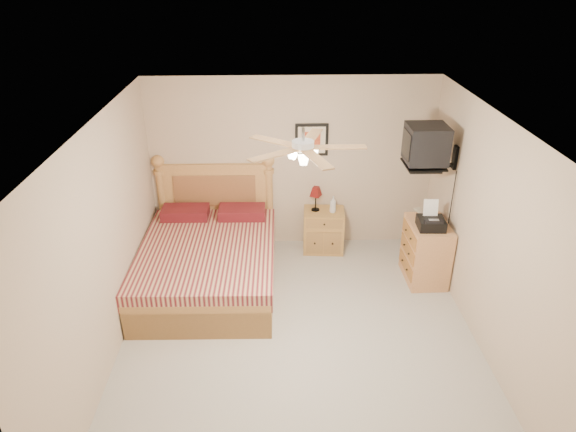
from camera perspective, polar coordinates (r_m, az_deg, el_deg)
name	(u,v)px	position (r m, az deg, el deg)	size (l,w,h in m)	color
floor	(299,339)	(6.00, 1.25, -13.49)	(4.50, 4.50, 0.00)	#A39D93
ceiling	(302,126)	(4.78, 1.56, 10.00)	(4.00, 4.50, 0.04)	white
wall_back	(292,164)	(7.31, 0.45, 5.75)	(4.00, 0.04, 2.50)	tan
wall_front	(319,420)	(3.52, 3.49, -21.71)	(4.00, 0.04, 2.50)	tan
wall_left	(104,247)	(5.55, -19.74, -3.24)	(0.04, 4.50, 2.50)	tan
wall_right	(492,241)	(5.74, 21.77, -2.56)	(0.04, 4.50, 2.50)	tan
bed	(206,238)	(6.57, -9.08, -2.40)	(1.67, 2.20, 1.42)	#B27D42
nightstand	(323,230)	(7.51, 3.96, -1.58)	(0.58, 0.43, 0.63)	olive
table_lamp	(316,199)	(7.31, 3.09, 1.94)	(0.20, 0.20, 0.36)	#600F0D
lotion_bottle	(333,204)	(7.30, 5.03, 1.30)	(0.09, 0.09, 0.24)	silver
framed_picture	(312,140)	(7.18, 2.64, 8.46)	(0.46, 0.04, 0.46)	black
dresser	(426,251)	(7.01, 15.07, -3.83)	(0.49, 0.70, 0.83)	#B37844
fax_machine	(432,216)	(6.64, 15.72, 0.02)	(0.33, 0.35, 0.35)	black
magazine_lower	(419,214)	(7.02, 14.35, 0.26)	(0.21, 0.29, 0.03)	#A9A188
magazine_upper	(421,211)	(7.04, 14.51, 0.51)	(0.18, 0.24, 0.02)	tan
wall_tv	(438,147)	(6.58, 16.33, 7.38)	(0.56, 0.46, 0.58)	black
ceiling_fan	(303,147)	(4.63, 1.67, 7.63)	(1.14, 1.14, 0.28)	silver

